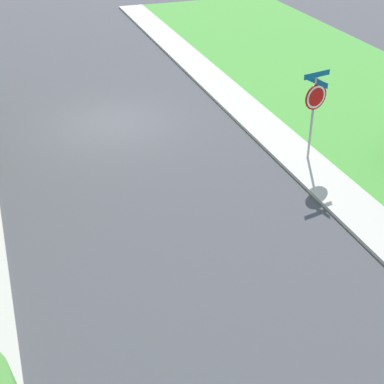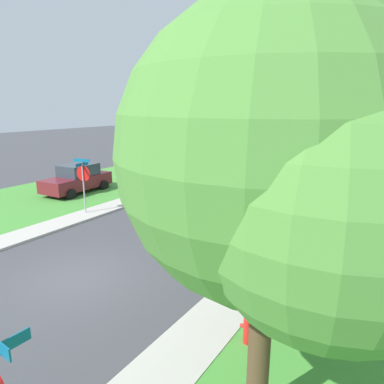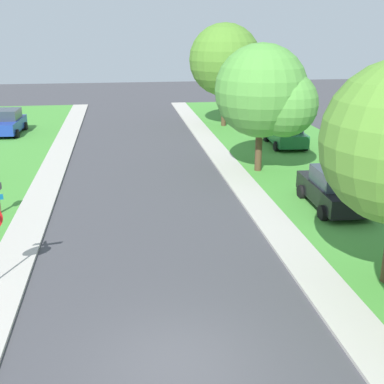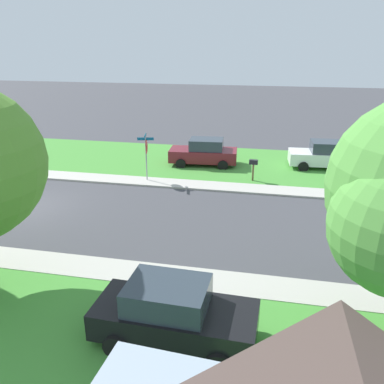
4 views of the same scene
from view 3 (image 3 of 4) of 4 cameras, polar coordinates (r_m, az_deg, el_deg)
name	(u,v)px [view 3 (image 3 of 4)]	position (r m, az deg, el deg)	size (l,w,h in m)	color
ground_plane	(177,365)	(12.19, -1.73, -18.90)	(120.00, 120.00, 0.00)	#424247
sidewalk_east	(248,191)	(23.57, 6.35, 0.10)	(1.40, 56.00, 0.10)	#B7B2A8
lawn_east	(345,187)	(25.13, 16.79, 0.55)	(8.00, 56.00, 0.08)	#479338
sidewalk_west	(39,201)	(23.15, -16.82, -0.93)	(1.40, 56.00, 0.10)	#B7B2A8
car_blue_driveway_right	(7,122)	(37.98, -20.07, 7.36)	(2.20, 4.38, 1.76)	#1E389E
car_green_near_corner	(286,133)	(32.63, 10.49, 6.53)	(2.20, 4.38, 1.76)	#1E6033
car_grey_across_road	(244,103)	(45.19, 5.83, 9.96)	(2.40, 4.47, 1.76)	gray
car_black_kerbside_mid	(334,189)	(21.86, 15.66, 0.32)	(2.14, 4.35, 1.76)	black
tree_sidewalk_mid	(229,62)	(38.11, 4.22, 14.34)	(5.62, 5.23, 7.55)	#4C3823
tree_sidewalk_near	(267,94)	(26.03, 8.45, 10.84)	(5.04, 4.68, 6.57)	#4C3823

